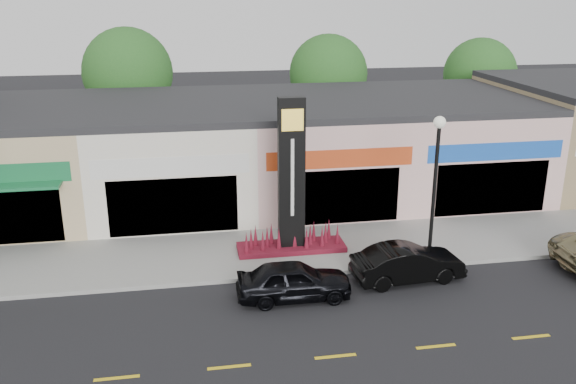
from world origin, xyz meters
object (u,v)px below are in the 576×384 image
at_px(lamp_east_near, 435,175).
at_px(car_black_conv, 408,263).
at_px(pylon_sign, 291,198).
at_px(car_black_sedan, 294,281).

relative_size(lamp_east_near, car_black_conv, 1.37).
relative_size(pylon_sign, car_black_conv, 1.51).
bearing_deg(car_black_conv, car_black_sedan, 93.50).
bearing_deg(lamp_east_near, pylon_sign, 161.25).
bearing_deg(car_black_sedan, pylon_sign, -7.80).
bearing_deg(pylon_sign, car_black_sedan, -98.59).
distance_m(lamp_east_near, car_black_conv, 3.38).
bearing_deg(car_black_conv, pylon_sign, 45.58).
height_order(pylon_sign, car_black_sedan, pylon_sign).
bearing_deg(pylon_sign, lamp_east_near, -18.75).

